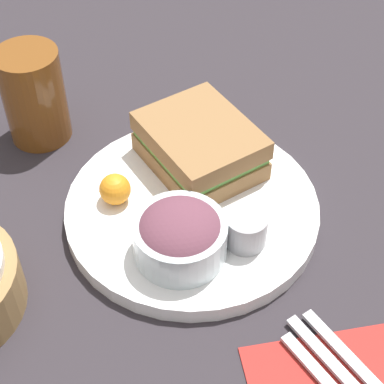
% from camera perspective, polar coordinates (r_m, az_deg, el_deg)
% --- Properties ---
extents(ground_plane, '(4.00, 4.00, 0.00)m').
position_cam_1_polar(ground_plane, '(0.77, 0.00, -2.11)').
color(ground_plane, '#2D282D').
extents(plate, '(0.30, 0.30, 0.02)m').
position_cam_1_polar(plate, '(0.77, 0.00, -1.58)').
color(plate, white).
rests_on(plate, ground_plane).
extents(sandwich, '(0.17, 0.16, 0.06)m').
position_cam_1_polar(sandwich, '(0.79, 0.70, 4.14)').
color(sandwich, olive).
rests_on(sandwich, plate).
extents(salad_bowl, '(0.10, 0.10, 0.06)m').
position_cam_1_polar(salad_bowl, '(0.69, -1.07, -3.86)').
color(salad_bowl, silver).
rests_on(salad_bowl, plate).
extents(dressing_cup, '(0.05, 0.05, 0.04)m').
position_cam_1_polar(dressing_cup, '(0.71, 4.82, -3.32)').
color(dressing_cup, '#99999E').
rests_on(dressing_cup, plate).
extents(orange_wedge, '(0.04, 0.04, 0.04)m').
position_cam_1_polar(orange_wedge, '(0.75, -6.86, 0.25)').
color(orange_wedge, orange).
rests_on(orange_wedge, plate).
extents(drink_glass, '(0.08, 0.08, 0.13)m').
position_cam_1_polar(drink_glass, '(0.87, -13.87, 8.31)').
color(drink_glass, brown).
rests_on(drink_glass, ground_plane).
extents(fork, '(0.16, 0.08, 0.01)m').
position_cam_1_polar(fork, '(0.67, 14.95, -15.26)').
color(fork, '#B2B2B7').
rests_on(fork, napkin).
extents(knife, '(0.16, 0.08, 0.01)m').
position_cam_1_polar(knife, '(0.66, 13.82, -16.11)').
color(knife, '#B2B2B7').
rests_on(knife, napkin).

